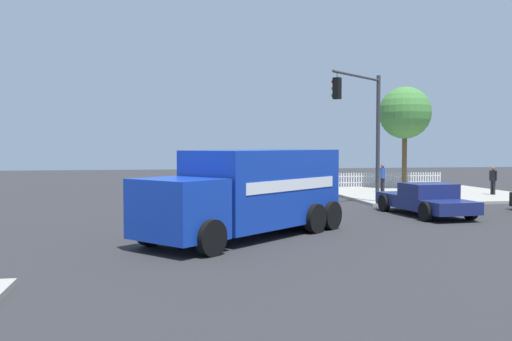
% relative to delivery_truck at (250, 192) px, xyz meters
% --- Properties ---
extents(ground_plane, '(100.00, 100.00, 0.00)m').
position_rel_delivery_truck_xyz_m(ground_plane, '(-0.69, -1.25, -1.47)').
color(ground_plane, '#2B2B2D').
extents(sidewalk_corner_near, '(10.92, 10.92, 0.14)m').
position_rel_delivery_truck_xyz_m(sidewalk_corner_near, '(-12.80, -13.36, -1.40)').
color(sidewalk_corner_near, '#9E998E').
rests_on(sidewalk_corner_near, ground).
extents(delivery_truck, '(7.48, 7.01, 2.82)m').
position_rel_delivery_truck_xyz_m(delivery_truck, '(0.00, 0.00, 0.00)').
color(delivery_truck, '#1438AD').
rests_on(delivery_truck, ground).
extents(traffic_light_primary, '(3.49, 3.25, 6.33)m').
position_rel_delivery_truck_xyz_m(traffic_light_primary, '(-6.94, -8.00, 2.84)').
color(traffic_light_primary, '#38383D').
rests_on(traffic_light_primary, sidewalk_corner_near).
extents(pickup_navy, '(2.60, 5.35, 1.38)m').
position_rel_delivery_truck_xyz_m(pickup_navy, '(-8.21, -4.18, -0.74)').
color(pickup_navy, navy).
rests_on(pickup_navy, ground).
extents(pedestrian_near_corner, '(0.30, 0.51, 1.68)m').
position_rel_delivery_truck_xyz_m(pedestrian_near_corner, '(-10.47, -14.31, -0.38)').
color(pedestrian_near_corner, black).
rests_on(pedestrian_near_corner, sidewalk_corner_near).
extents(pedestrian_crossing, '(0.30, 0.51, 1.60)m').
position_rel_delivery_truck_xyz_m(pedestrian_crossing, '(-15.99, -11.45, -0.43)').
color(pedestrian_crossing, black).
rests_on(pedestrian_crossing, sidewalk_corner_near).
extents(picket_fence_run, '(7.48, 0.05, 0.95)m').
position_rel_delivery_truck_xyz_m(picket_fence_run, '(-12.80, -18.58, -0.85)').
color(picket_fence_run, silver).
rests_on(picket_fence_run, sidewalk_corner_near).
extents(shade_tree_near, '(3.41, 3.41, 6.66)m').
position_rel_delivery_truck_xyz_m(shade_tree_near, '(-13.06, -16.91, 3.59)').
color(shade_tree_near, brown).
rests_on(shade_tree_near, sidewalk_corner_near).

